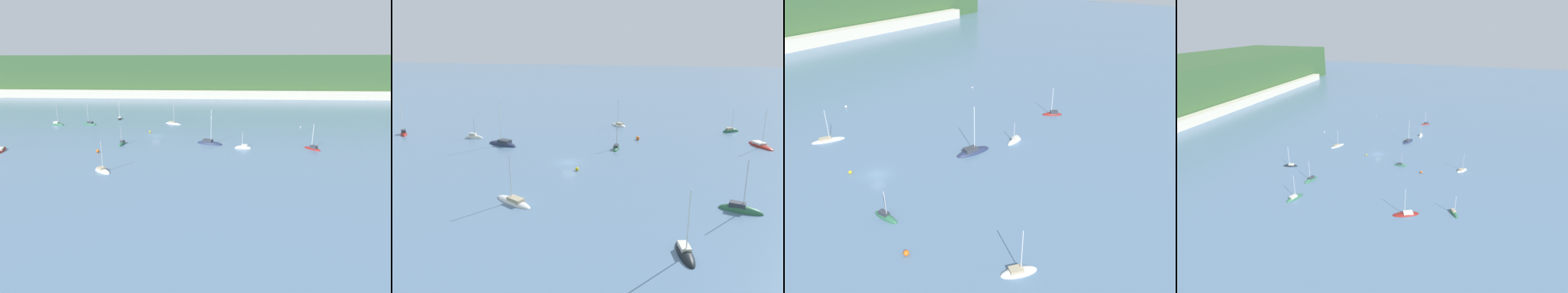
# 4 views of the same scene
# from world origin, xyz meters

# --- Properties ---
(ground_plane) EXTENTS (600.00, 600.00, 0.00)m
(ground_plane) POSITION_xyz_m (0.00, 0.00, 0.00)
(ground_plane) COLOR slate
(shore_town_strip) EXTENTS (316.56, 6.00, 5.36)m
(shore_town_strip) POSITION_xyz_m (0.00, 110.20, 2.68)
(shore_town_strip) COLOR beige
(shore_town_strip) RESTS_ON ground_plane
(sailboat_0) EXTENTS (8.47, 5.15, 11.35)m
(sailboat_0) POSITION_xyz_m (18.34, -9.53, 0.12)
(sailboat_0) COLOR #232D4C
(sailboat_0) RESTS_ON ground_plane
(sailboat_1) EXTENTS (7.33, 5.17, 8.14)m
(sailboat_1) POSITION_xyz_m (3.20, 20.63, 0.10)
(sailboat_1) COLOR silver
(sailboat_1) RESTS_ON ground_plane
(sailboat_2) EXTENTS (6.38, 3.24, 8.78)m
(sailboat_2) POSITION_xyz_m (-29.70, 16.80, 0.11)
(sailboat_2) COLOR #2D6647
(sailboat_2) RESTS_ON ground_plane
(sailboat_3) EXTENTS (1.41, 5.19, 6.03)m
(sailboat_3) POSITION_xyz_m (-8.01, -11.72, 0.09)
(sailboat_3) COLOR #2D6647
(sailboat_3) RESTS_ON ground_plane
(sailboat_4) EXTENTS (5.31, 4.71, 7.85)m
(sailboat_4) POSITION_xyz_m (-5.44, -35.40, 0.10)
(sailboat_4) COLOR white
(sailboat_4) RESTS_ON ground_plane
(sailboat_5) EXTENTS (4.41, 5.11, 8.00)m
(sailboat_5) POSITION_xyz_m (47.69, -13.76, 0.16)
(sailboat_5) COLOR maroon
(sailboat_5) RESTS_ON ground_plane
(sailboat_6) EXTENTS (5.89, 8.48, 9.49)m
(sailboat_6) POSITION_xyz_m (-40.23, -20.56, 0.09)
(sailboat_6) COLOR maroon
(sailboat_6) RESTS_ON ground_plane
(sailboat_7) EXTENTS (4.93, 3.54, 7.14)m
(sailboat_7) POSITION_xyz_m (-35.60, -34.20, 0.09)
(sailboat_7) COLOR #2D6647
(sailboat_7) RESTS_ON ground_plane
(sailboat_8) EXTENTS (6.78, 4.24, 9.08)m
(sailboat_8) POSITION_xyz_m (-42.29, 16.02, 0.12)
(sailboat_8) COLOR #2D6647
(sailboat_8) RESTS_ON ground_plane
(sailboat_9) EXTENTS (2.98, 6.03, 8.92)m
(sailboat_9) POSITION_xyz_m (-21.58, 30.17, 0.10)
(sailboat_9) COLOR black
(sailboat_9) RESTS_ON ground_plane
(sailboat_10) EXTENTS (4.75, 1.75, 5.63)m
(sailboat_10) POSITION_xyz_m (28.05, -14.12, 0.11)
(sailboat_10) COLOR white
(sailboat_10) RESTS_ON ground_plane
(mooring_buoy_0) EXTENTS (0.50, 0.50, 0.50)m
(mooring_buoy_0) POSITION_xyz_m (52.37, 16.54, 0.25)
(mooring_buoy_0) COLOR white
(mooring_buoy_0) RESTS_ON ground_plane
(mooring_buoy_1) EXTENTS (0.66, 0.66, 0.66)m
(mooring_buoy_1) POSITION_xyz_m (-2.79, 4.50, 0.33)
(mooring_buoy_1) COLOR yellow
(mooring_buoy_1) RESTS_ON ground_plane
(mooring_buoy_2) EXTENTS (0.66, 0.66, 0.66)m
(mooring_buoy_2) POSITION_xyz_m (18.41, 34.64, 0.33)
(mooring_buoy_2) COLOR white
(mooring_buoy_2) RESTS_ON ground_plane
(mooring_buoy_3) EXTENTS (0.88, 0.88, 0.88)m
(mooring_buoy_3) POSITION_xyz_m (-12.08, -20.70, 0.44)
(mooring_buoy_3) COLOR orange
(mooring_buoy_3) RESTS_ON ground_plane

